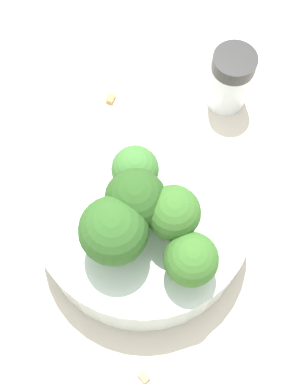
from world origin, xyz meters
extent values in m
plane|color=beige|center=(0.00, 0.00, 0.00)|extent=(3.00, 3.00, 0.00)
cylinder|color=silver|center=(0.00, 0.00, 0.03)|extent=(0.17, 0.17, 0.05)
cylinder|color=#84AD66|center=(0.01, -0.01, 0.07)|extent=(0.02, 0.02, 0.03)
sphere|color=#28511E|center=(0.01, -0.01, 0.09)|extent=(0.04, 0.04, 0.04)
cylinder|color=#7A9E5B|center=(-0.02, -0.01, 0.06)|extent=(0.02, 0.02, 0.02)
sphere|color=#3D7533|center=(-0.02, -0.01, 0.08)|extent=(0.03, 0.03, 0.03)
cylinder|color=#84AD66|center=(0.03, -0.02, 0.06)|extent=(0.02, 0.02, 0.03)
sphere|color=#2D5B23|center=(0.03, -0.02, 0.09)|extent=(0.05, 0.05, 0.05)
cylinder|color=#7A9E5B|center=(0.05, 0.03, 0.06)|extent=(0.02, 0.02, 0.02)
sphere|color=#386B28|center=(0.05, 0.03, 0.08)|extent=(0.04, 0.04, 0.04)
cylinder|color=#8EB770|center=(0.02, 0.02, 0.07)|extent=(0.02, 0.02, 0.03)
sphere|color=#386B28|center=(0.02, 0.02, 0.09)|extent=(0.04, 0.04, 0.04)
cylinder|color=silver|center=(-0.13, 0.08, 0.02)|extent=(0.04, 0.04, 0.05)
cylinder|color=#2D2D2D|center=(-0.13, 0.08, 0.06)|extent=(0.04, 0.04, 0.01)
cube|color=#AD7F4C|center=(-0.13, -0.03, 0.00)|extent=(0.01, 0.01, 0.01)
cube|color=tan|center=(0.12, 0.00, 0.00)|extent=(0.01, 0.01, 0.01)
camera|label=1|loc=(0.15, 0.00, 0.42)|focal=50.00mm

